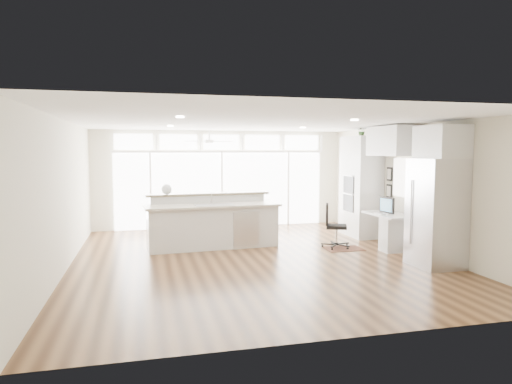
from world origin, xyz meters
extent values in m
cube|color=#3F2513|center=(0.00, 0.00, -0.01)|extent=(7.00, 8.00, 0.02)
cube|color=white|center=(0.00, 0.00, 2.70)|extent=(7.00, 8.00, 0.02)
cube|color=beige|center=(0.00, 4.00, 1.35)|extent=(7.00, 0.04, 2.70)
cube|color=beige|center=(0.00, -4.00, 1.35)|extent=(7.00, 0.04, 2.70)
cube|color=beige|center=(-3.50, 0.00, 1.35)|extent=(0.04, 8.00, 2.70)
cube|color=beige|center=(3.50, 0.00, 1.35)|extent=(0.04, 8.00, 2.70)
cube|color=white|center=(0.00, 3.94, 1.05)|extent=(5.80, 0.06, 2.08)
cube|color=white|center=(0.00, 3.94, 2.38)|extent=(5.90, 0.06, 0.40)
cube|color=silver|center=(3.46, 0.30, 1.55)|extent=(0.04, 0.85, 0.85)
cube|color=white|center=(-0.50, 2.80, 2.48)|extent=(1.16, 1.16, 0.32)
cube|color=white|center=(0.00, 0.20, 2.68)|extent=(3.40, 3.00, 0.02)
cube|color=silver|center=(3.17, 1.80, 1.25)|extent=(0.64, 1.20, 2.50)
cube|color=silver|center=(3.13, 0.30, 0.38)|extent=(0.72, 1.30, 0.76)
cube|color=silver|center=(3.17, 0.30, 2.35)|extent=(0.64, 1.30, 0.64)
cube|color=silver|center=(3.11, -1.35, 1.00)|extent=(0.76, 0.90, 2.00)
cube|color=silver|center=(3.17, -1.35, 2.30)|extent=(0.64, 0.90, 0.60)
cube|color=black|center=(3.46, 0.92, 1.40)|extent=(0.06, 0.22, 0.80)
cube|color=silver|center=(-0.65, 1.28, 0.59)|extent=(3.03, 1.31, 1.17)
cube|color=#321810|center=(2.10, 0.43, 0.01)|extent=(0.82, 0.61, 0.01)
cube|color=black|center=(2.00, 0.60, 0.48)|extent=(0.64, 0.62, 0.96)
sphere|color=silver|center=(-1.63, 1.62, 1.29)|extent=(0.25, 0.25, 0.23)
cube|color=black|center=(3.05, 0.30, 0.95)|extent=(0.14, 0.47, 0.39)
cube|color=white|center=(2.88, 0.30, 0.77)|extent=(0.14, 0.32, 0.02)
imported|color=#375E28|center=(3.17, 1.80, 2.61)|extent=(0.25, 0.28, 0.21)
camera|label=1|loc=(-2.12, -8.64, 2.14)|focal=32.00mm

